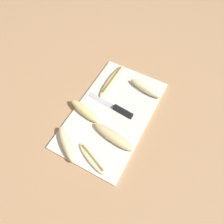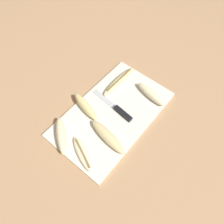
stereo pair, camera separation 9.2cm
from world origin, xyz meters
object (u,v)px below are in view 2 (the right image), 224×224
(knife, at_px, (119,110))
(banana_pale_long, at_px, (151,94))
(banana_golden_short, at_px, (85,106))
(banana_ripe_center, at_px, (119,81))
(banana_cream_curved, at_px, (61,135))
(banana_mellow_near, at_px, (108,137))
(banana_bright_far, at_px, (83,154))

(knife, bearing_deg, banana_pale_long, -16.30)
(banana_golden_short, bearing_deg, banana_ripe_center, -6.04)
(knife, relative_size, banana_cream_curved, 1.44)
(knife, distance_m, banana_golden_short, 0.14)
(banana_cream_curved, bearing_deg, banana_golden_short, 7.05)
(knife, bearing_deg, banana_mellow_near, -155.14)
(banana_mellow_near, height_order, banana_ripe_center, banana_mellow_near)
(banana_pale_long, xyz_separation_m, banana_cream_curved, (-0.39, 0.16, 0.00))
(knife, bearing_deg, banana_ripe_center, 43.74)
(banana_cream_curved, bearing_deg, knife, -22.28)
(banana_golden_short, xyz_separation_m, banana_cream_curved, (-0.16, -0.02, 0.00))
(knife, distance_m, banana_bright_far, 0.24)
(banana_bright_far, height_order, banana_cream_curved, banana_cream_curved)
(banana_mellow_near, distance_m, banana_cream_curved, 0.18)
(banana_golden_short, height_order, banana_cream_curved, banana_cream_curved)
(knife, bearing_deg, banana_golden_short, 129.77)
(banana_golden_short, bearing_deg, banana_cream_curved, -172.95)
(banana_ripe_center, bearing_deg, banana_bright_far, -162.57)
(banana_ripe_center, distance_m, banana_bright_far, 0.38)
(banana_bright_far, bearing_deg, banana_ripe_center, 17.43)
(knife, xyz_separation_m, banana_bright_far, (-0.24, -0.02, 0.00))
(banana_mellow_near, relative_size, banana_bright_far, 1.19)
(banana_mellow_near, height_order, banana_pale_long, banana_mellow_near)
(banana_ripe_center, distance_m, banana_cream_curved, 0.36)
(banana_golden_short, distance_m, banana_ripe_center, 0.20)
(banana_mellow_near, distance_m, banana_ripe_center, 0.29)
(banana_ripe_center, relative_size, banana_pale_long, 1.28)
(knife, distance_m, banana_mellow_near, 0.14)
(banana_golden_short, bearing_deg, banana_bright_far, -139.62)
(banana_ripe_center, bearing_deg, banana_mellow_near, -150.48)
(banana_golden_short, bearing_deg, knife, -55.70)
(banana_mellow_near, distance_m, banana_golden_short, 0.17)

